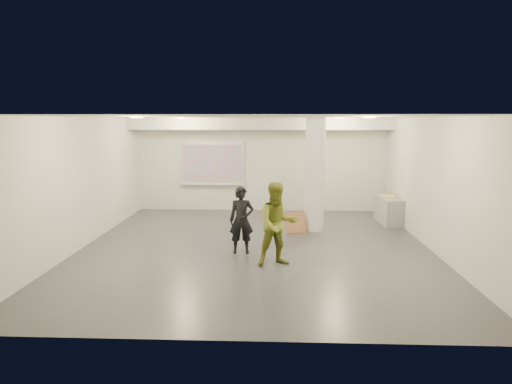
{
  "coord_description": "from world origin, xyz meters",
  "views": [
    {
      "loc": [
        0.44,
        -10.2,
        2.93
      ],
      "look_at": [
        0.0,
        0.4,
        1.25
      ],
      "focal_mm": 32.0,
      "sensor_mm": 36.0,
      "label": 1
    }
  ],
  "objects_px": {
    "woman": "(242,220)",
    "man": "(278,224)",
    "projection_screen": "(212,164)",
    "column": "(315,175)",
    "credenza": "(389,210)"
  },
  "relations": [
    {
      "from": "projection_screen",
      "to": "woman",
      "type": "distance_m",
      "value": 5.08
    },
    {
      "from": "column",
      "to": "projection_screen",
      "type": "xyz_separation_m",
      "value": [
        -3.1,
        2.65,
        0.03
      ]
    },
    {
      "from": "woman",
      "to": "man",
      "type": "height_order",
      "value": "man"
    },
    {
      "from": "projection_screen",
      "to": "woman",
      "type": "height_order",
      "value": "projection_screen"
    },
    {
      "from": "man",
      "to": "credenza",
      "type": "bearing_deg",
      "value": 34.72
    },
    {
      "from": "woman",
      "to": "man",
      "type": "relative_size",
      "value": 0.87
    },
    {
      "from": "credenza",
      "to": "man",
      "type": "xyz_separation_m",
      "value": [
        -3.22,
        -3.95,
        0.47
      ]
    },
    {
      "from": "projection_screen",
      "to": "woman",
      "type": "bearing_deg",
      "value": -74.83
    },
    {
      "from": "projection_screen",
      "to": "credenza",
      "type": "distance_m",
      "value": 5.7
    },
    {
      "from": "credenza",
      "to": "woman",
      "type": "relative_size",
      "value": 0.86
    },
    {
      "from": "woman",
      "to": "man",
      "type": "xyz_separation_m",
      "value": [
        0.79,
        -0.82,
        0.11
      ]
    },
    {
      "from": "projection_screen",
      "to": "man",
      "type": "bearing_deg",
      "value": -69.6
    },
    {
      "from": "projection_screen",
      "to": "column",
      "type": "bearing_deg",
      "value": -40.56
    },
    {
      "from": "man",
      "to": "woman",
      "type": "bearing_deg",
      "value": 117.96
    },
    {
      "from": "column",
      "to": "man",
      "type": "relative_size",
      "value": 1.77
    }
  ]
}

